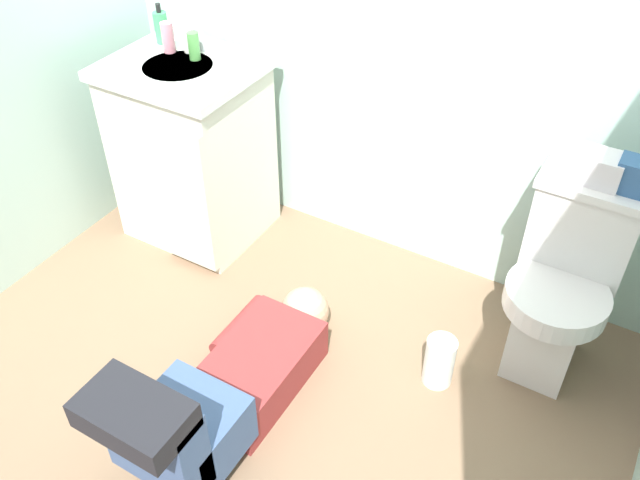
{
  "coord_description": "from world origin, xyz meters",
  "views": [
    {
      "loc": [
        0.95,
        -1.15,
        2.0
      ],
      "look_at": [
        0.02,
        0.44,
        0.45
      ],
      "focal_mm": 37.75,
      "sensor_mm": 36.0,
      "label": 1
    }
  ],
  "objects_px": {
    "person_plumber": "(224,389)",
    "bottle_white": "(188,38)",
    "tissue_box": "(588,165)",
    "toiletry_bag": "(637,177)",
    "paper_towel_roll": "(439,361)",
    "faucet": "(201,39)",
    "bottle_pink": "(168,37)",
    "bottle_green": "(194,46)",
    "toilet": "(563,284)",
    "soap_dispenser": "(161,27)",
    "vanity_cabinet": "(193,150)"
  },
  "relations": [
    {
      "from": "person_plumber",
      "to": "bottle_white",
      "type": "bearing_deg",
      "value": 130.2
    },
    {
      "from": "tissue_box",
      "to": "toiletry_bag",
      "type": "xyz_separation_m",
      "value": [
        0.15,
        0.0,
        0.01
      ]
    },
    {
      "from": "paper_towel_roll",
      "to": "faucet",
      "type": "bearing_deg",
      "value": 161.57
    },
    {
      "from": "faucet",
      "to": "bottle_white",
      "type": "distance_m",
      "value": 0.05
    },
    {
      "from": "person_plumber",
      "to": "bottle_pink",
      "type": "height_order",
      "value": "bottle_pink"
    },
    {
      "from": "paper_towel_roll",
      "to": "bottle_pink",
      "type": "bearing_deg",
      "value": 165.69
    },
    {
      "from": "toiletry_bag",
      "to": "bottle_green",
      "type": "distance_m",
      "value": 1.7
    },
    {
      "from": "toilet",
      "to": "bottle_pink",
      "type": "distance_m",
      "value": 1.8
    },
    {
      "from": "tissue_box",
      "to": "soap_dispenser",
      "type": "xyz_separation_m",
      "value": [
        -1.76,
        0.01,
        0.09
      ]
    },
    {
      "from": "tissue_box",
      "to": "faucet",
      "type": "bearing_deg",
      "value": 178.98
    },
    {
      "from": "vanity_cabinet",
      "to": "faucet",
      "type": "relative_size",
      "value": 8.2
    },
    {
      "from": "toiletry_bag",
      "to": "bottle_white",
      "type": "relative_size",
      "value": 1.03
    },
    {
      "from": "paper_towel_roll",
      "to": "vanity_cabinet",
      "type": "bearing_deg",
      "value": 167.45
    },
    {
      "from": "soap_dispenser",
      "to": "bottle_white",
      "type": "relative_size",
      "value": 1.38
    },
    {
      "from": "bottle_green",
      "to": "soap_dispenser",
      "type": "bearing_deg",
      "value": 164.92
    },
    {
      "from": "faucet",
      "to": "person_plumber",
      "type": "bearing_deg",
      "value": -52.18
    },
    {
      "from": "faucet",
      "to": "paper_towel_roll",
      "type": "relative_size",
      "value": 0.49
    },
    {
      "from": "bottle_pink",
      "to": "paper_towel_roll",
      "type": "height_order",
      "value": "bottle_pink"
    },
    {
      "from": "toilet",
      "to": "paper_towel_roll",
      "type": "height_order",
      "value": "toilet"
    },
    {
      "from": "soap_dispenser",
      "to": "faucet",
      "type": "bearing_deg",
      "value": 6.01
    },
    {
      "from": "toiletry_bag",
      "to": "paper_towel_roll",
      "type": "distance_m",
      "value": 0.91
    },
    {
      "from": "toilet",
      "to": "faucet",
      "type": "xyz_separation_m",
      "value": [
        -1.61,
        0.12,
        0.5
      ]
    },
    {
      "from": "soap_dispenser",
      "to": "paper_towel_roll",
      "type": "distance_m",
      "value": 1.75
    },
    {
      "from": "vanity_cabinet",
      "to": "paper_towel_roll",
      "type": "relative_size",
      "value": 4.01
    },
    {
      "from": "bottle_white",
      "to": "bottle_pink",
      "type": "bearing_deg",
      "value": -149.81
    },
    {
      "from": "faucet",
      "to": "bottle_green",
      "type": "xyz_separation_m",
      "value": [
        0.02,
        -0.08,
        0.01
      ]
    },
    {
      "from": "vanity_cabinet",
      "to": "bottle_pink",
      "type": "xyz_separation_m",
      "value": [
        -0.11,
        0.07,
        0.46
      ]
    },
    {
      "from": "person_plumber",
      "to": "tissue_box",
      "type": "bearing_deg",
      "value": 49.22
    },
    {
      "from": "toilet",
      "to": "bottle_white",
      "type": "xyz_separation_m",
      "value": [
        -1.65,
        0.08,
        0.51
      ]
    },
    {
      "from": "toilet",
      "to": "vanity_cabinet",
      "type": "relative_size",
      "value": 0.91
    },
    {
      "from": "toilet",
      "to": "tissue_box",
      "type": "height_order",
      "value": "tissue_box"
    },
    {
      "from": "person_plumber",
      "to": "bottle_green",
      "type": "relative_size",
      "value": 9.67
    },
    {
      "from": "bottle_green",
      "to": "paper_towel_roll",
      "type": "bearing_deg",
      "value": -15.6
    },
    {
      "from": "person_plumber",
      "to": "bottle_white",
      "type": "xyz_separation_m",
      "value": [
        -0.79,
        0.94,
        0.7
      ]
    },
    {
      "from": "toilet",
      "to": "bottle_green",
      "type": "bearing_deg",
      "value": 178.54
    },
    {
      "from": "faucet",
      "to": "person_plumber",
      "type": "distance_m",
      "value": 1.41
    },
    {
      "from": "bottle_pink",
      "to": "vanity_cabinet",
      "type": "bearing_deg",
      "value": -32.34
    },
    {
      "from": "vanity_cabinet",
      "to": "paper_towel_roll",
      "type": "bearing_deg",
      "value": -12.55
    },
    {
      "from": "faucet",
      "to": "soap_dispenser",
      "type": "bearing_deg",
      "value": -173.99
    },
    {
      "from": "person_plumber",
      "to": "soap_dispenser",
      "type": "distance_m",
      "value": 1.52
    },
    {
      "from": "faucet",
      "to": "bottle_pink",
      "type": "height_order",
      "value": "bottle_pink"
    },
    {
      "from": "vanity_cabinet",
      "to": "toilet",
      "type": "bearing_deg",
      "value": 0.98
    },
    {
      "from": "faucet",
      "to": "person_plumber",
      "type": "height_order",
      "value": "faucet"
    },
    {
      "from": "person_plumber",
      "to": "bottle_pink",
      "type": "bearing_deg",
      "value": 133.9
    },
    {
      "from": "toilet",
      "to": "bottle_green",
      "type": "distance_m",
      "value": 1.67
    },
    {
      "from": "bottle_white",
      "to": "paper_towel_roll",
      "type": "height_order",
      "value": "bottle_white"
    },
    {
      "from": "bottle_green",
      "to": "bottle_white",
      "type": "bearing_deg",
      "value": 145.19
    },
    {
      "from": "tissue_box",
      "to": "bottle_pink",
      "type": "xyz_separation_m",
      "value": [
        -1.68,
        -0.05,
        0.08
      ]
    },
    {
      "from": "tissue_box",
      "to": "paper_towel_roll",
      "type": "bearing_deg",
      "value": -121.88
    },
    {
      "from": "bottle_white",
      "to": "vanity_cabinet",
      "type": "bearing_deg",
      "value": -69.58
    }
  ]
}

